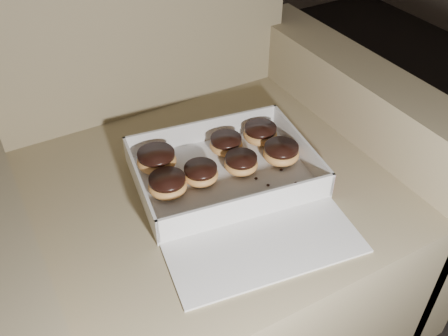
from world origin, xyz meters
name	(u,v)px	position (x,y,z in m)	size (l,w,h in m)	color
armchair	(193,204)	(0.03, 0.75, 0.32)	(0.98, 0.83, 1.02)	#8D7C5A
bakery_box	(232,184)	(0.06, 0.61, 0.47)	(0.42, 0.48, 0.06)	silver
donut_a	(226,144)	(0.11, 0.72, 0.49)	(0.08, 0.08, 0.04)	#EC9752
donut_b	(281,153)	(0.20, 0.64, 0.49)	(0.08, 0.08, 0.04)	#EC9752
donut_c	(201,174)	(0.02, 0.66, 0.48)	(0.07, 0.07, 0.04)	#EC9752
donut_d	(157,160)	(-0.05, 0.75, 0.49)	(0.09, 0.09, 0.04)	#EC9752
donut_e	(168,185)	(-0.06, 0.66, 0.49)	(0.08, 0.08, 0.04)	#EC9752
donut_f	(260,133)	(0.20, 0.72, 0.49)	(0.08, 0.08, 0.04)	#EC9752
donut_g	(241,163)	(0.11, 0.65, 0.48)	(0.07, 0.07, 0.04)	#EC9752
crumb_a	(170,230)	(-0.10, 0.56, 0.47)	(0.01, 0.01, 0.00)	black
crumb_b	(296,183)	(0.19, 0.56, 0.47)	(0.01, 0.01, 0.00)	black
crumb_c	(281,170)	(0.18, 0.61, 0.47)	(0.01, 0.01, 0.00)	black
crumb_d	(256,178)	(0.12, 0.61, 0.47)	(0.01, 0.01, 0.00)	black
crumb_e	(268,185)	(0.13, 0.58, 0.47)	(0.01, 0.01, 0.00)	black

